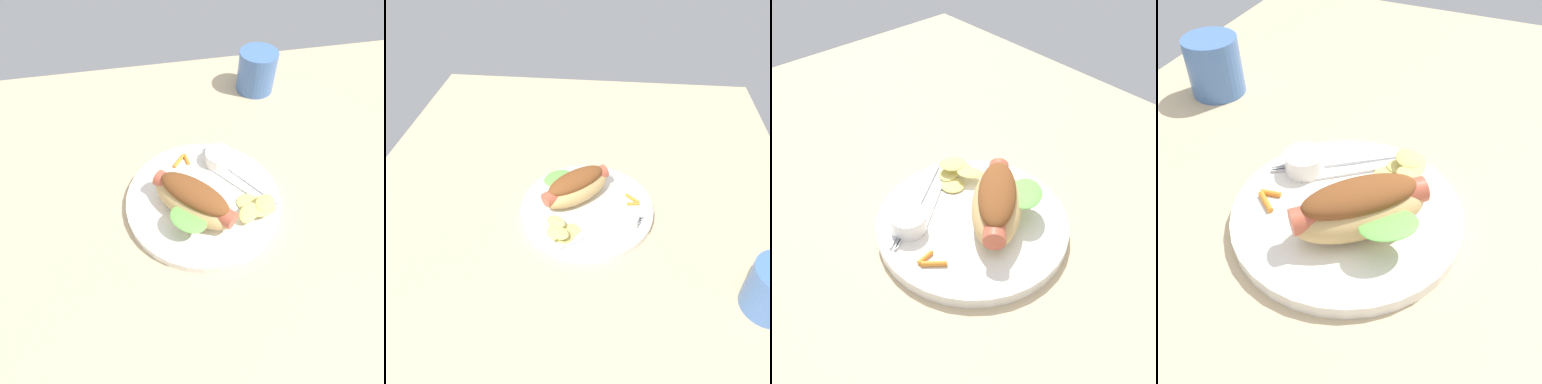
# 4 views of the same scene
# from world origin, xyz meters

# --- Properties ---
(ground_plane) EXTENTS (1.20, 0.90, 0.02)m
(ground_plane) POSITION_xyz_m (0.00, 0.00, -0.01)
(ground_plane) COLOR tan
(plate) EXTENTS (0.25, 0.25, 0.02)m
(plate) POSITION_xyz_m (-0.03, 0.02, 0.01)
(plate) COLOR white
(plate) RESTS_ON ground_plane
(hot_dog) EXTENTS (0.14, 0.15, 0.06)m
(hot_dog) POSITION_xyz_m (-0.05, 0.00, 0.05)
(hot_dog) COLOR tan
(hot_dog) RESTS_ON plate
(sauce_ramekin) EXTENTS (0.05, 0.05, 0.03)m
(sauce_ramekin) POSITION_xyz_m (0.01, 0.10, 0.03)
(sauce_ramekin) COLOR white
(sauce_ramekin) RESTS_ON plate
(fork) EXTENTS (0.11, 0.15, 0.00)m
(fork) POSITION_xyz_m (0.04, 0.06, 0.02)
(fork) COLOR silver
(fork) RESTS_ON plate
(knife) EXTENTS (0.10, 0.12, 0.00)m
(knife) POSITION_xyz_m (0.03, 0.04, 0.02)
(knife) COLOR silver
(knife) RESTS_ON plate
(chips_pile) EXTENTS (0.07, 0.07, 0.02)m
(chips_pile) POSITION_xyz_m (0.05, -0.02, 0.03)
(chips_pile) COLOR #D9CB6D
(chips_pile) RESTS_ON plate
(carrot_garnish) EXTENTS (0.03, 0.03, 0.01)m
(carrot_garnish) POSITION_xyz_m (-0.05, 0.11, 0.02)
(carrot_garnish) COLOR orange
(carrot_garnish) RESTS_ON plate
(drinking_cup) EXTENTS (0.08, 0.08, 0.09)m
(drinking_cup) POSITION_xyz_m (0.15, 0.31, 0.04)
(drinking_cup) COLOR #4770B2
(drinking_cup) RESTS_ON ground_plane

